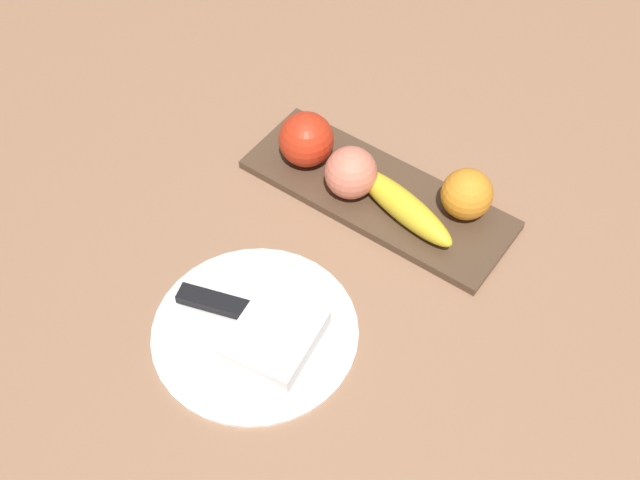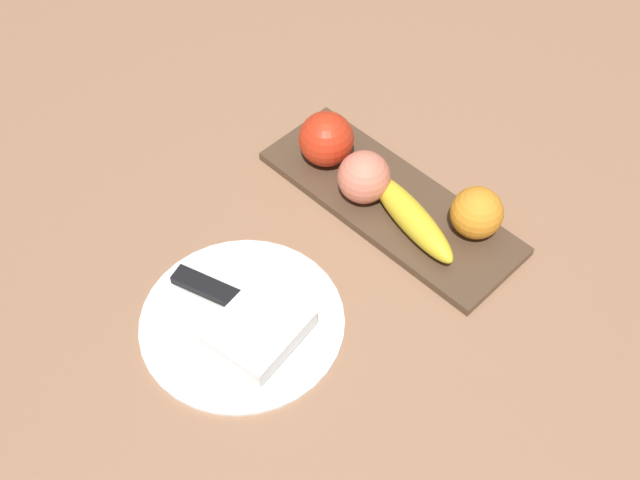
% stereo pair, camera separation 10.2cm
% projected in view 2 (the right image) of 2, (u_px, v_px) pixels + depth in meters
% --- Properties ---
extents(ground_plane, '(2.40, 2.40, 0.00)m').
position_uv_depth(ground_plane, '(406.00, 206.00, 1.11)').
color(ground_plane, '#93694D').
extents(fruit_tray, '(0.37, 0.13, 0.01)m').
position_uv_depth(fruit_tray, '(390.00, 202.00, 1.11)').
color(fruit_tray, '#4F3929').
rests_on(fruit_tray, ground_plane).
extents(apple, '(0.08, 0.08, 0.08)m').
position_uv_depth(apple, '(326.00, 139.00, 1.12)').
color(apple, red).
rests_on(apple, fruit_tray).
extents(banana, '(0.17, 0.08, 0.04)m').
position_uv_depth(banana, '(411.00, 217.00, 1.06)').
color(banana, yellow).
rests_on(banana, fruit_tray).
extents(orange_near_apple, '(0.07, 0.07, 0.07)m').
position_uv_depth(orange_near_apple, '(477.00, 213.00, 1.05)').
color(orange_near_apple, orange).
rests_on(orange_near_apple, fruit_tray).
extents(peach, '(0.07, 0.07, 0.07)m').
position_uv_depth(peach, '(364.00, 177.00, 1.08)').
color(peach, '#DE7A61').
rests_on(peach, fruit_tray).
extents(dinner_plate, '(0.25, 0.25, 0.01)m').
position_uv_depth(dinner_plate, '(242.00, 321.00, 1.00)').
color(dinner_plate, white).
rests_on(dinner_plate, ground_plane).
extents(folded_napkin, '(0.11, 0.12, 0.02)m').
position_uv_depth(folded_napkin, '(259.00, 329.00, 0.97)').
color(folded_napkin, white).
rests_on(folded_napkin, dinner_plate).
extents(knife, '(0.18, 0.08, 0.01)m').
position_uv_depth(knife, '(218.00, 292.00, 1.01)').
color(knife, silver).
rests_on(knife, dinner_plate).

